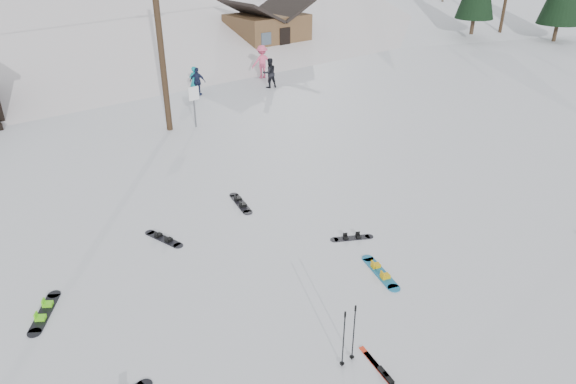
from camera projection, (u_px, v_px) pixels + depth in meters
ground at (371, 307)px, 12.13m from camera, size 200.00×200.00×0.00m
ridge_right at (288, 79)px, 73.02m from camera, size 45.66×93.98×54.59m
treeline_right at (317, 5)px, 61.35m from camera, size 20.00×60.00×10.00m
utility_pole at (158, 21)px, 20.80m from camera, size 2.00×0.26×9.00m
trail_sign at (194, 99)px, 22.67m from camera, size 0.50×0.09×1.85m
cabin at (267, 32)px, 36.46m from camera, size 5.39×4.40×3.77m
hero_snowboard at (380, 272)px, 13.32m from camera, size 0.76×1.62×0.12m
hero_skis at (386, 376)px, 10.22m from camera, size 0.54×1.79×0.09m
ski_poles at (349, 336)px, 10.25m from camera, size 0.39×0.10×1.41m
board_scatter_b at (164, 239)px, 14.78m from camera, size 0.59×1.44×0.10m
board_scatter_c at (45, 312)px, 11.93m from camera, size 1.07×1.42×0.12m
board_scatter_d at (352, 238)px, 14.83m from camera, size 1.15×0.75×0.09m
board_scatter_f at (241, 203)px, 16.70m from camera, size 0.62×1.58×0.11m
skier_teal at (194, 81)px, 27.44m from camera, size 0.58×0.40×1.53m
skier_dark at (269, 73)px, 28.70m from camera, size 0.92×0.78×1.64m
skier_pink at (262, 62)px, 30.55m from camera, size 1.38×1.00×1.92m
skier_navy at (198, 82)px, 27.37m from camera, size 0.84×0.91×1.49m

